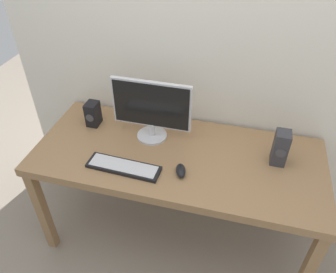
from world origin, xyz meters
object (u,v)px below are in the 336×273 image
object	(u,v)px
keyboard_primary	(124,167)
speaker_left	(93,114)
desk	(177,163)
monitor	(151,109)
speaker_right	(280,148)
mouse	(181,171)

from	to	relation	value
keyboard_primary	speaker_left	size ratio (longest dim) A/B	2.64
speaker_left	desk	bearing A→B (deg)	-14.04
monitor	speaker_left	bearing A→B (deg)	176.77
desk	keyboard_primary	distance (m)	0.34
keyboard_primary	speaker_right	distance (m)	0.89
monitor	desk	bearing A→B (deg)	-33.31
monitor	mouse	xyz separation A→B (m)	(0.25, -0.28, -0.18)
desk	mouse	size ratio (longest dim) A/B	16.20
desk	speaker_right	world-z (taller)	speaker_right
desk	mouse	bearing A→B (deg)	-70.25
mouse	speaker_right	bearing A→B (deg)	7.31
monitor	keyboard_primary	xyz separation A→B (m)	(-0.07, -0.33, -0.19)
mouse	speaker_left	bearing A→B (deg)	138.03
keyboard_primary	speaker_left	distance (m)	0.49
desk	speaker_left	xyz separation A→B (m)	(-0.61, 0.15, 0.16)
keyboard_primary	desk	bearing A→B (deg)	36.69
desk	monitor	bearing A→B (deg)	146.69
desk	mouse	xyz separation A→B (m)	(0.06, -0.16, 0.10)
speaker_right	monitor	bearing A→B (deg)	176.41
desk	keyboard_primary	size ratio (longest dim) A/B	4.03
monitor	speaker_right	xyz separation A→B (m)	(0.77, -0.05, -0.10)
keyboard_primary	speaker_right	size ratio (longest dim) A/B	2.03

